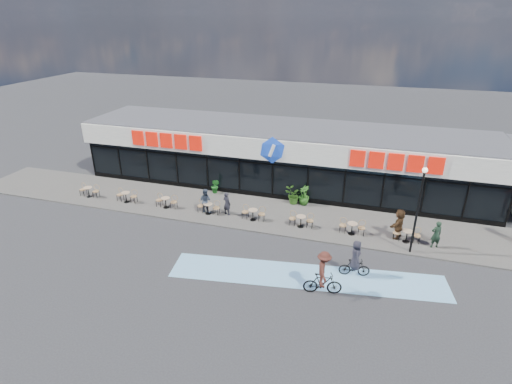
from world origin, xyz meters
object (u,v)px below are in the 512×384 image
at_px(potted_plant_right, 304,195).
at_px(bistro_set_0, 89,190).
at_px(patron_right, 205,200).
at_px(cyclist_a, 323,275).
at_px(potted_plant_left, 215,186).
at_px(potted_plant_mid, 293,196).
at_px(cyclist_b, 355,261).
at_px(pedestrian_c, 436,234).
at_px(pedestrian_a, 399,224).
at_px(lamp_post, 419,204).
at_px(patron_left, 227,204).

bearing_deg(potted_plant_right, bistro_set_0, -168.12).
bearing_deg(patron_right, cyclist_a, 153.29).
height_order(potted_plant_left, cyclist_a, cyclist_a).
bearing_deg(potted_plant_mid, cyclist_b, -56.77).
bearing_deg(potted_plant_mid, pedestrian_c, -20.14).
bearing_deg(cyclist_a, pedestrian_a, 60.72).
xyz_separation_m(pedestrian_a, pedestrian_c, (2.00, -0.52, -0.10)).
bearing_deg(potted_plant_right, cyclist_a, -74.26).
bearing_deg(cyclist_a, pedestrian_c, 46.36).
relative_size(lamp_post, pedestrian_a, 2.72).
xyz_separation_m(potted_plant_right, cyclist_b, (3.97, -7.35, 0.06)).
bearing_deg(lamp_post, cyclist_b, -133.61).
height_order(bistro_set_0, cyclist_b, cyclist_b).
bearing_deg(potted_plant_mid, potted_plant_left, 178.76).
bearing_deg(potted_plant_left, potted_plant_mid, -1.24).
relative_size(pedestrian_a, pedestrian_c, 1.12).
height_order(bistro_set_0, potted_plant_mid, potted_plant_mid).
distance_m(lamp_post, potted_plant_left, 14.32).
bearing_deg(patron_right, potted_plant_left, -71.41).
bearing_deg(pedestrian_c, lamp_post, 12.50).
xyz_separation_m(bistro_set_0, patron_left, (10.60, 0.18, 0.33)).
bearing_deg(cyclist_b, potted_plant_left, 145.31).
relative_size(potted_plant_mid, cyclist_a, 0.52).
height_order(bistro_set_0, potted_plant_left, potted_plant_left).
bearing_deg(potted_plant_right, pedestrian_a, -25.20).
distance_m(pedestrian_c, cyclist_a, 8.05).
distance_m(patron_left, cyclist_a, 9.51).
height_order(patron_right, pedestrian_a, pedestrian_a).
relative_size(potted_plant_mid, patron_left, 0.76).
xyz_separation_m(potted_plant_left, potted_plant_right, (6.60, 0.03, 0.12)).
xyz_separation_m(pedestrian_a, cyclist_b, (-2.20, -4.45, -0.18)).
xyz_separation_m(potted_plant_right, pedestrian_c, (8.16, -3.42, 0.15)).
xyz_separation_m(potted_plant_mid, cyclist_b, (4.71, -7.19, 0.14)).
xyz_separation_m(patron_right, cyclist_a, (8.69, -6.21, 0.10)).
height_order(potted_plant_right, patron_left, patron_left).
distance_m(bistro_set_0, pedestrian_c, 23.34).
distance_m(lamp_post, pedestrian_a, 2.61).
distance_m(bistro_set_0, pedestrian_a, 21.34).
xyz_separation_m(lamp_post, cyclist_b, (-2.87, -3.01, -2.26)).
distance_m(pedestrian_a, cyclist_b, 4.96).
distance_m(patron_right, cyclist_a, 10.68).
distance_m(patron_right, pedestrian_c, 14.25).
xyz_separation_m(bistro_set_0, cyclist_b, (19.14, -4.15, 0.29)).
xyz_separation_m(potted_plant_mid, pedestrian_a, (6.91, -2.75, 0.33)).
relative_size(bistro_set_0, patron_left, 0.98).
xyz_separation_m(lamp_post, pedestrian_a, (-0.67, 1.43, -2.07)).
height_order(patron_right, pedestrian_c, patron_right).
bearing_deg(potted_plant_right, pedestrian_c, -22.74).
height_order(potted_plant_right, pedestrian_c, pedestrian_c).
height_order(potted_plant_right, pedestrian_a, pedestrian_a).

